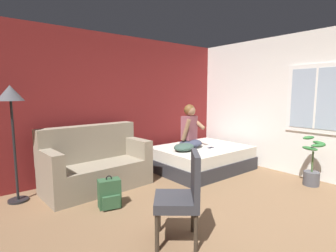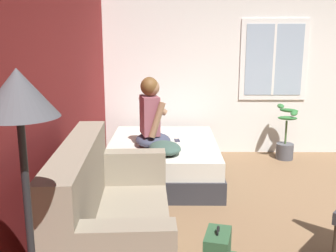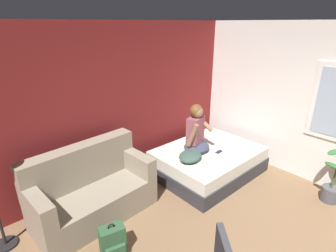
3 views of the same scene
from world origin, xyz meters
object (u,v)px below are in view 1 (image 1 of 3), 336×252
object	(u,v)px
bed	(201,158)
potted_plant	(312,168)
person_seated	(190,130)
side_chair	(183,194)
backpack	(110,194)
throw_pillow	(184,147)
couch	(96,165)
cell_phone	(211,148)
floor_lamp	(11,104)

from	to	relation	value
bed	potted_plant	distance (m)	2.02
person_seated	side_chair	bearing A→B (deg)	-135.19
person_seated	backpack	size ratio (longest dim) A/B	1.91
throw_pillow	couch	bearing A→B (deg)	165.48
side_chair	cell_phone	size ratio (longest dim) A/B	6.81
side_chair	floor_lamp	size ratio (longest dim) A/B	0.58
potted_plant	cell_phone	bearing A→B (deg)	113.64
bed	side_chair	xyz separation A→B (m)	(-2.08, -1.73, 0.30)
bed	person_seated	size ratio (longest dim) A/B	2.14
bed	cell_phone	xyz separation A→B (m)	(0.07, -0.19, 0.25)
person_seated	couch	bearing A→B (deg)	172.83
side_chair	cell_phone	xyz separation A→B (m)	(2.15, 1.54, -0.05)
person_seated	throw_pillow	xyz separation A→B (m)	(-0.32, -0.17, -0.29)
person_seated	floor_lamp	size ratio (longest dim) A/B	0.51
couch	potted_plant	world-z (taller)	couch
bed	person_seated	distance (m)	0.65
throw_pillow	cell_phone	world-z (taller)	throw_pillow
bed	potted_plant	bearing A→B (deg)	-66.71
floor_lamp	cell_phone	bearing A→B (deg)	-12.77
person_seated	cell_phone	bearing A→B (deg)	-50.28
backpack	side_chair	bearing A→B (deg)	-79.56
couch	cell_phone	distance (m)	2.29
cell_phone	floor_lamp	xyz separation A→B (m)	(-3.35, 0.76, 0.94)
person_seated	potted_plant	distance (m)	2.29
backpack	throw_pillow	size ratio (longest dim) A/B	0.95
couch	backpack	xyz separation A→B (m)	(-0.17, -0.85, -0.20)
throw_pillow	potted_plant	bearing A→B (deg)	-53.91
backpack	cell_phone	bearing A→B (deg)	6.73
cell_phone	couch	bearing A→B (deg)	-109.10
cell_phone	person_seated	bearing A→B (deg)	-144.93
throw_pillow	side_chair	bearing A→B (deg)	-132.58
throw_pillow	cell_phone	distance (m)	0.62
person_seated	throw_pillow	world-z (taller)	person_seated
side_chair	backpack	xyz separation A→B (m)	(-0.23, 1.26, -0.34)
bed	throw_pillow	world-z (taller)	throw_pillow
side_chair	cell_phone	distance (m)	2.65
side_chair	throw_pillow	xyz separation A→B (m)	(1.56, 1.69, 0.02)
backpack	cell_phone	size ratio (longest dim) A/B	3.18
couch	person_seated	world-z (taller)	person_seated
person_seated	potted_plant	xyz separation A→B (m)	(1.00, -1.99, -0.53)
potted_plant	bed	bearing A→B (deg)	113.29
person_seated	potted_plant	size ratio (longest dim) A/B	1.03
side_chair	cell_phone	world-z (taller)	side_chair
floor_lamp	throw_pillow	bearing A→B (deg)	-12.45
backpack	potted_plant	distance (m)	3.41
bed	backpack	world-z (taller)	bed
person_seated	backpack	world-z (taller)	person_seated
bed	potted_plant	world-z (taller)	potted_plant
couch	backpack	bearing A→B (deg)	-101.41
throw_pillow	floor_lamp	size ratio (longest dim) A/B	0.28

